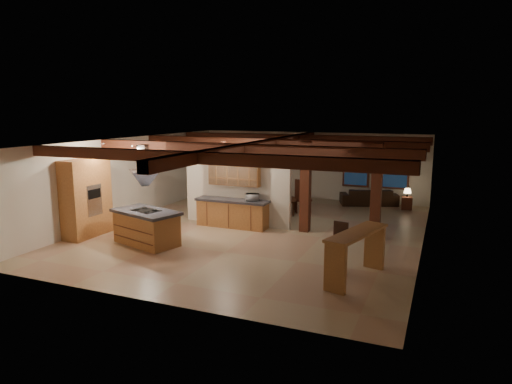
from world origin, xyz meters
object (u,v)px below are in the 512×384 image
(dining_table, at_px, (275,206))
(bar_counter, at_px, (357,247))
(kitchen_island, at_px, (146,227))
(sofa, at_px, (369,197))

(dining_table, height_order, bar_counter, bar_counter)
(kitchen_island, bearing_deg, dining_table, 67.90)
(kitchen_island, distance_m, bar_counter, 6.18)
(kitchen_island, xyz_separation_m, sofa, (5.10, 8.14, -0.18))
(kitchen_island, height_order, dining_table, kitchen_island)
(kitchen_island, bearing_deg, bar_counter, -4.70)
(kitchen_island, height_order, bar_counter, bar_counter)
(bar_counter, bearing_deg, sofa, 96.94)
(bar_counter, bearing_deg, kitchen_island, 175.30)
(sofa, bearing_deg, kitchen_island, 37.43)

